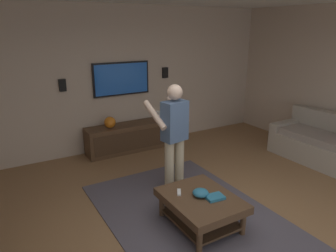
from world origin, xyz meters
The scene contains 14 objects.
ground_plane centered at (0.00, 0.00, 0.00)m, with size 8.51×8.51×0.00m, color olive.
wall_back_tv centered at (3.21, 0.00, 1.41)m, with size 0.10×7.29×2.83m, color #BCA893.
area_rug centered at (0.28, 0.10, 0.01)m, with size 3.04×2.04×0.01m, color #514C56.
couch centered at (0.49, -3.04, 0.32)m, with size 1.91×0.88×0.87m.
coffee_table centered at (0.08, 0.10, 0.30)m, with size 1.00×0.80×0.40m.
media_console centered at (2.88, -0.15, 0.28)m, with size 0.45×1.70×0.55m.
tv centered at (3.12, -0.15, 1.43)m, with size 0.05×1.16×0.65m.
person_standing centered at (1.02, -0.08, 0.93)m, with size 0.60×0.61×1.64m.
bowl centered at (0.10, 0.10, 0.45)m, with size 0.20×0.20×0.09m, color teal.
remote_white centered at (0.29, 0.29, 0.41)m, with size 0.15×0.04×0.02m, color white.
book centered at (-0.04, -0.02, 0.42)m, with size 0.22×0.16×0.04m, color teal.
vase_round centered at (2.84, 0.24, 0.66)m, with size 0.22×0.22×0.22m, color orange.
wall_speaker_left centered at (3.13, -1.15, 1.48)m, with size 0.06×0.12×0.22m, color black.
wall_speaker_right centered at (3.13, 0.98, 1.40)m, with size 0.06×0.12×0.22m, color black.
Camera 1 is at (-2.67, 2.19, 2.40)m, focal length 33.63 mm.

